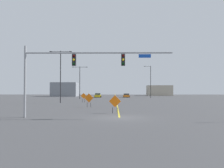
# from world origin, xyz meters

# --- Properties ---
(ground) EXTENTS (202.40, 202.40, 0.00)m
(ground) POSITION_xyz_m (0.00, 0.00, 0.00)
(ground) COLOR #444447
(road_centre_stripe) EXTENTS (0.16, 112.44, 0.01)m
(road_centre_stripe) POSITION_xyz_m (0.00, 56.22, 0.00)
(road_centre_stripe) COLOR yellow
(road_centre_stripe) RESTS_ON ground
(traffic_signal_assembly) EXTENTS (13.38, 0.44, 6.47)m
(traffic_signal_assembly) POSITION_xyz_m (-3.92, -0.01, 4.78)
(traffic_signal_assembly) COLOR gray
(traffic_signal_assembly) RESTS_ON ground
(street_lamp_mid_left) EXTENTS (4.19, 0.24, 9.85)m
(street_lamp_mid_left) POSITION_xyz_m (-10.58, 23.00, 5.76)
(street_lamp_mid_left) COLOR black
(street_lamp_mid_left) RESTS_ON ground
(street_lamp_near_left) EXTENTS (4.12, 0.24, 8.76)m
(street_lamp_near_left) POSITION_xyz_m (-9.76, 42.18, 5.19)
(street_lamp_near_left) COLOR black
(street_lamp_near_left) RESTS_ON ground
(street_lamp_mid_right) EXTENTS (2.11, 0.24, 9.91)m
(street_lamp_mid_right) POSITION_xyz_m (10.70, 51.67, 5.41)
(street_lamp_mid_right) COLOR black
(street_lamp_mid_right) RESTS_ON ground
(construction_sign_right_lane) EXTENTS (1.09, 0.29, 1.86)m
(construction_sign_right_lane) POSITION_xyz_m (-6.50, 25.07, 1.18)
(construction_sign_right_lane) COLOR orange
(construction_sign_right_lane) RESTS_ON ground
(construction_sign_left_shoulder) EXTENTS (1.31, 0.15, 1.97)m
(construction_sign_left_shoulder) POSITION_xyz_m (-4.09, 12.58, 1.23)
(construction_sign_left_shoulder) COLOR orange
(construction_sign_left_shoulder) RESTS_ON ground
(construction_sign_left_lane) EXTENTS (1.28, 0.23, 1.92)m
(construction_sign_left_lane) POSITION_xyz_m (-0.39, 3.86, 1.20)
(construction_sign_left_lane) COLOR orange
(construction_sign_left_lane) RESTS_ON ground
(car_orange_mid) EXTENTS (2.30, 4.57, 1.26)m
(car_orange_mid) POSITION_xyz_m (3.54, 56.47, 0.61)
(car_orange_mid) COLOR orange
(car_orange_mid) RESTS_ON ground
(car_yellow_near) EXTENTS (2.11, 4.10, 1.38)m
(car_yellow_near) POSITION_xyz_m (-5.77, 55.38, 0.66)
(car_yellow_near) COLOR gold
(car_yellow_near) RESTS_ON ground
(roadside_building_east) EXTENTS (9.83, 7.82, 4.31)m
(roadside_building_east) POSITION_xyz_m (18.47, 77.82, 2.16)
(roadside_building_east) COLOR #B2A893
(roadside_building_east) RESTS_ON ground
(roadside_building_west) EXTENTS (9.44, 7.46, 5.21)m
(roadside_building_west) POSITION_xyz_m (-19.05, 67.30, 2.61)
(roadside_building_west) COLOR gray
(roadside_building_west) RESTS_ON ground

